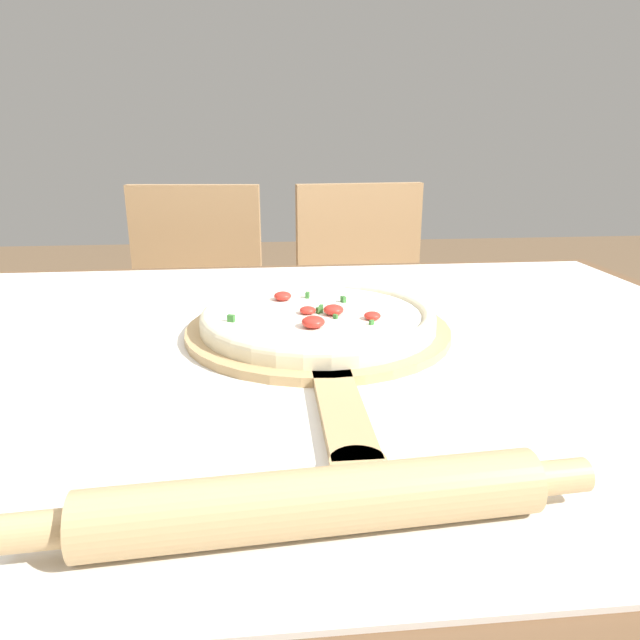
% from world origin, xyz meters
% --- Properties ---
extents(dining_table, '(1.44, 1.04, 0.73)m').
position_xyz_m(dining_table, '(0.00, 0.00, 0.64)').
color(dining_table, brown).
rests_on(dining_table, ground_plane).
extents(towel_cloth, '(1.36, 0.96, 0.00)m').
position_xyz_m(towel_cloth, '(0.00, 0.00, 0.74)').
color(towel_cloth, silver).
rests_on(towel_cloth, dining_table).
extents(pizza_peel, '(0.38, 0.57, 0.01)m').
position_xyz_m(pizza_peel, '(0.05, 0.02, 0.75)').
color(pizza_peel, tan).
rests_on(pizza_peel, towel_cloth).
extents(pizza, '(0.33, 0.33, 0.03)m').
position_xyz_m(pizza, '(0.05, 0.04, 0.76)').
color(pizza, beige).
rests_on(pizza, pizza_peel).
extents(rolling_pin, '(0.42, 0.07, 0.05)m').
position_xyz_m(rolling_pin, '(0.01, -0.39, 0.76)').
color(rolling_pin, tan).
rests_on(rolling_pin, towel_cloth).
extents(chair_left, '(0.44, 0.44, 0.88)m').
position_xyz_m(chair_left, '(-0.23, 0.87, 0.51)').
color(chair_left, tan).
rests_on(chair_left, ground_plane).
extents(chair_right, '(0.44, 0.44, 0.88)m').
position_xyz_m(chair_right, '(0.27, 0.87, 0.51)').
color(chair_right, tan).
rests_on(chair_right, ground_plane).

